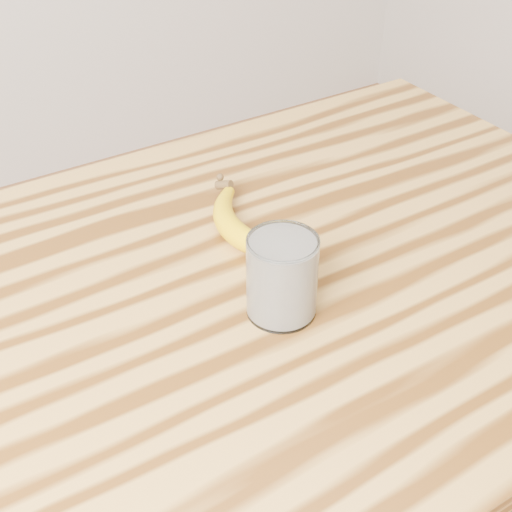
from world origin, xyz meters
TOP-DOWN VIEW (x-y plane):
  - table at (0.00, 0.00)m, footprint 1.20×0.80m
  - smoothie_glass at (-0.01, -0.07)m, footprint 0.09×0.09m
  - banana at (0.02, 0.09)m, footprint 0.11×0.28m

SIDE VIEW (x-z plane):
  - table at x=0.00m, z-range 0.32..1.22m
  - banana at x=0.02m, z-range 0.90..0.93m
  - smoothie_glass at x=-0.01m, z-range 0.90..1.01m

